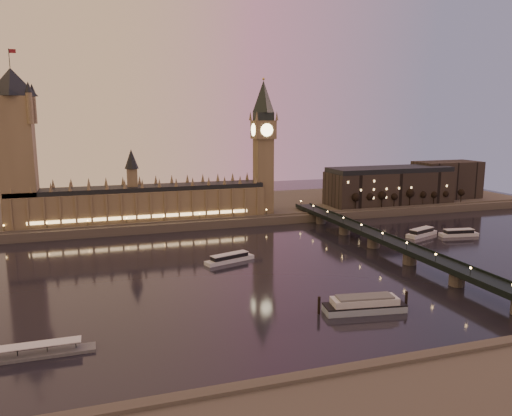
{
  "coord_description": "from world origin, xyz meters",
  "views": [
    {
      "loc": [
        -72.5,
        -246.2,
        80.11
      ],
      "look_at": [
        19.78,
        35.0,
        26.41
      ],
      "focal_mm": 35.0,
      "sensor_mm": 36.0,
      "label": 1
    }
  ],
  "objects_px": {
    "pontoon_pier": "(35,353)",
    "moored_barge": "(364,304)",
    "cruise_boat_a": "(230,258)",
    "cruise_boat_b": "(459,233)"
  },
  "relations": [
    {
      "from": "cruise_boat_b",
      "to": "moored_barge",
      "type": "xyz_separation_m",
      "value": [
        -131.39,
        -99.44,
        0.91
      ]
    },
    {
      "from": "cruise_boat_a",
      "to": "moored_barge",
      "type": "bearing_deg",
      "value": -87.12
    },
    {
      "from": "moored_barge",
      "to": "pontoon_pier",
      "type": "relative_size",
      "value": 1.01
    },
    {
      "from": "pontoon_pier",
      "to": "moored_barge",
      "type": "bearing_deg",
      "value": 0.19
    },
    {
      "from": "moored_barge",
      "to": "pontoon_pier",
      "type": "distance_m",
      "value": 127.25
    },
    {
      "from": "cruise_boat_b",
      "to": "pontoon_pier",
      "type": "height_order",
      "value": "pontoon_pier"
    },
    {
      "from": "cruise_boat_a",
      "to": "moored_barge",
      "type": "relative_size",
      "value": 0.77
    },
    {
      "from": "cruise_boat_a",
      "to": "cruise_boat_b",
      "type": "bearing_deg",
      "value": -14.63
    },
    {
      "from": "moored_barge",
      "to": "pontoon_pier",
      "type": "xyz_separation_m",
      "value": [
        -127.24,
        -0.43,
        -1.96
      ]
    },
    {
      "from": "cruise_boat_b",
      "to": "moored_barge",
      "type": "distance_m",
      "value": 164.78
    }
  ]
}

